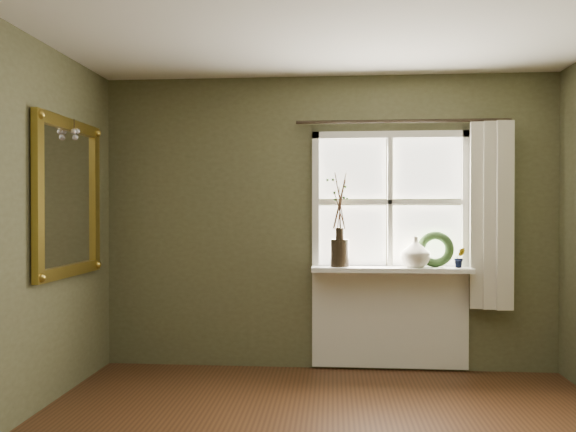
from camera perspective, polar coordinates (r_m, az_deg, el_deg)
The scene contains 13 objects.
wall_back at distance 5.05m, azimuth 3.98°, elevation -0.64°, with size 4.00×0.10×2.60m, color brown.
wall_front at distance 0.47m, azimuth -1.46°, elevation -12.98°, with size 4.00×0.10×2.60m, color brown.
window_frame at distance 5.01m, azimuth 10.29°, elevation 1.40°, with size 1.36×0.06×1.24m.
window_sill at distance 4.92m, azimuth 10.40°, elevation -5.35°, with size 1.36×0.26×0.04m, color white.
window_apron at distance 5.10m, azimuth 10.26°, elevation -10.15°, with size 1.36×0.04×0.88m, color white.
dark_jug at distance 4.89m, azimuth 5.28°, elevation -3.75°, with size 0.16×0.16×0.24m, color black.
cream_vase at distance 4.94m, azimuth 12.83°, elevation -3.58°, with size 0.25×0.25×0.26m, color silver.
wreath at distance 5.00m, azimuth 14.72°, elevation -3.66°, with size 0.31×0.31×0.08m, color #2A461F.
potted_plant_left at distance 4.89m, azimuth 5.45°, elevation -4.07°, with size 0.10×0.07×0.18m, color #2A461F.
potted_plant_right at distance 5.01m, azimuth 17.04°, elevation -4.06°, with size 0.09×0.08×0.17m, color #2A461F.
curtain at distance 5.06m, azimuth 19.90°, elevation 0.06°, with size 0.36×0.12×1.59m, color beige.
curtain_rod at distance 5.02m, azimuth 11.52°, elevation 9.43°, with size 0.03×0.03×1.84m, color black.
gilt_mirror at distance 4.61m, azimuth -21.37°, elevation 1.79°, with size 0.10×1.01×1.20m.
Camera 1 is at (0.05, -2.75, 1.41)m, focal length 35.00 mm.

